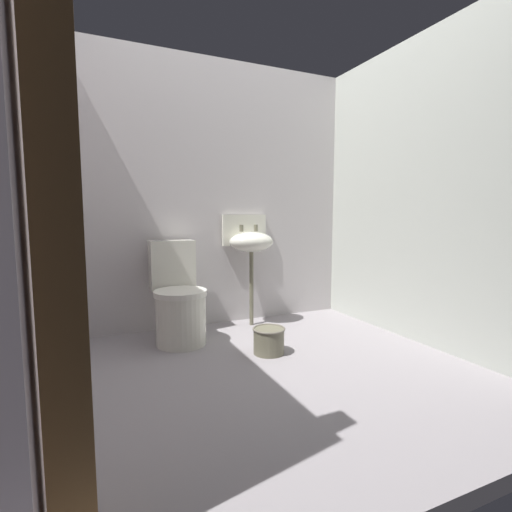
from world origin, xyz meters
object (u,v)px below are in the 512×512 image
sink (250,241)px  wooden_door_post (54,149)px  toilet_near_wall (178,301)px  bucket (269,340)px

sink → wooden_door_post: bearing=-126.3°
toilet_near_wall → wooden_door_post: bearing=68.3°
wooden_door_post → toilet_near_wall: (0.71, 1.72, -0.85)m
wooden_door_post → bucket: wooden_door_post is taller
sink → bucket: size_ratio=4.20×
bucket → wooden_door_post: bearing=-136.3°
toilet_near_wall → sink: 0.84m
toilet_near_wall → bucket: size_ratio=3.31×
toilet_near_wall → sink: bearing=-164.2°
bucket → sink: bearing=76.8°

